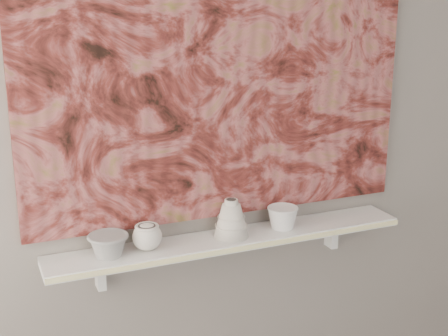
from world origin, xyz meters
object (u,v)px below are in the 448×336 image
bowl_grey (108,245)px  bowl_white (283,217)px  cup_cream (147,237)px  painting (223,72)px  shelf (231,240)px  bell_vessel (231,218)px

bowl_grey → bowl_white: bearing=0.0°
bowl_grey → cup_cream: 0.14m
painting → cup_cream: painting is taller
shelf → painting: size_ratio=0.93×
bell_vessel → bowl_grey: bearing=180.0°
painting → bell_vessel: 0.54m
painting → bowl_white: bearing=-20.2°
bell_vessel → bowl_white: bearing=0.0°
cup_cream → bell_vessel: 0.33m
bell_vessel → cup_cream: bearing=180.0°
bowl_grey → cup_cream: bearing=0.0°
cup_cream → bell_vessel: (0.33, 0.00, 0.02)m
cup_cream → bowl_white: (0.55, 0.00, -0.01)m
bowl_grey → cup_cream: size_ratio=1.34×
shelf → bell_vessel: bearing=180.0°
painting → cup_cream: size_ratio=14.01×
bowl_white → bowl_grey: bearing=180.0°
shelf → bowl_grey: 0.47m
cup_cream → bowl_white: 0.55m
painting → shelf: bearing=-90.0°
bowl_white → shelf: bearing=180.0°
shelf → cup_cream: 0.33m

